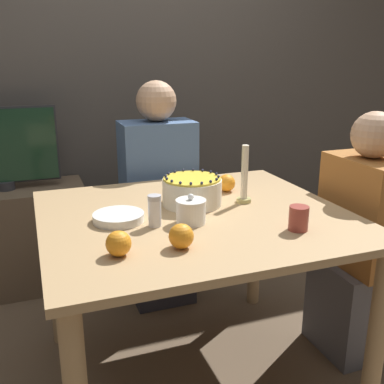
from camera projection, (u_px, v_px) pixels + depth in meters
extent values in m
plane|color=brown|center=(195.00, 375.00, 2.03)|extent=(12.00, 12.00, 0.00)
cube|color=#4C4742|center=(119.00, 69.00, 2.91)|extent=(8.00, 0.05, 2.60)
cube|color=tan|center=(195.00, 217.00, 1.81)|extent=(1.21, 1.08, 0.03)
cylinder|color=tan|center=(377.00, 339.00, 1.67)|extent=(0.07, 0.07, 0.75)
cylinder|color=tan|center=(55.00, 274.00, 2.17)|extent=(0.07, 0.07, 0.75)
cylinder|color=tan|center=(255.00, 243.00, 2.53)|extent=(0.07, 0.07, 0.75)
cylinder|color=#EFE5CC|center=(192.00, 192.00, 1.90)|extent=(0.25, 0.25, 0.11)
cylinder|color=yellow|center=(192.00, 179.00, 1.88)|extent=(0.24, 0.24, 0.01)
sphere|color=#23284C|center=(216.00, 174.00, 1.91)|extent=(0.01, 0.01, 0.01)
sphere|color=#23284C|center=(211.00, 172.00, 1.95)|extent=(0.01, 0.01, 0.01)
sphere|color=#23284C|center=(203.00, 170.00, 1.97)|extent=(0.01, 0.01, 0.01)
sphere|color=#23284C|center=(193.00, 170.00, 1.98)|extent=(0.01, 0.01, 0.01)
sphere|color=#23284C|center=(183.00, 170.00, 1.98)|extent=(0.01, 0.01, 0.01)
sphere|color=#23284C|center=(175.00, 171.00, 1.96)|extent=(0.01, 0.01, 0.01)
sphere|color=#23284C|center=(169.00, 173.00, 1.92)|extent=(0.01, 0.01, 0.01)
sphere|color=#23284C|center=(166.00, 176.00, 1.88)|extent=(0.01, 0.01, 0.01)
sphere|color=#23284C|center=(167.00, 179.00, 1.84)|extent=(0.01, 0.01, 0.01)
sphere|color=#23284C|center=(172.00, 181.00, 1.81)|extent=(0.01, 0.01, 0.01)
sphere|color=#23284C|center=(180.00, 183.00, 1.78)|extent=(0.01, 0.01, 0.01)
sphere|color=#23284C|center=(191.00, 183.00, 1.77)|extent=(0.01, 0.01, 0.01)
sphere|color=#23284C|center=(202.00, 183.00, 1.78)|extent=(0.01, 0.01, 0.01)
sphere|color=#23284C|center=(211.00, 181.00, 1.80)|extent=(0.01, 0.01, 0.01)
sphere|color=#23284C|center=(217.00, 179.00, 1.83)|extent=(0.01, 0.01, 0.01)
sphere|color=#23284C|center=(218.00, 177.00, 1.87)|extent=(0.01, 0.01, 0.01)
cylinder|color=white|center=(191.00, 213.00, 1.69)|extent=(0.11, 0.11, 0.08)
cylinder|color=white|center=(191.00, 201.00, 1.68)|extent=(0.12, 0.12, 0.01)
sphere|color=white|center=(191.00, 197.00, 1.67)|extent=(0.02, 0.02, 0.02)
cylinder|color=white|center=(155.00, 213.00, 1.66)|extent=(0.05, 0.05, 0.10)
cylinder|color=silver|center=(154.00, 198.00, 1.64)|extent=(0.05, 0.05, 0.02)
cylinder|color=white|center=(119.00, 220.00, 1.72)|extent=(0.20, 0.20, 0.01)
cylinder|color=white|center=(119.00, 218.00, 1.72)|extent=(0.20, 0.20, 0.01)
cylinder|color=white|center=(118.00, 216.00, 1.71)|extent=(0.20, 0.20, 0.01)
cylinder|color=white|center=(118.00, 214.00, 1.71)|extent=(0.20, 0.20, 0.01)
cylinder|color=tan|center=(244.00, 200.00, 1.94)|extent=(0.06, 0.06, 0.02)
cylinder|color=silver|center=(245.00, 172.00, 1.90)|extent=(0.03, 0.03, 0.23)
cylinder|color=#993D33|center=(299.00, 218.00, 1.62)|extent=(0.07, 0.07, 0.09)
sphere|color=orange|center=(119.00, 243.00, 1.41)|extent=(0.08, 0.08, 0.08)
sphere|color=orange|center=(181.00, 236.00, 1.47)|extent=(0.08, 0.08, 0.08)
sphere|color=orange|center=(227.00, 183.00, 2.09)|extent=(0.08, 0.08, 0.08)
cube|color=#2D2D38|center=(160.00, 261.00, 2.65)|extent=(0.34, 0.34, 0.45)
cube|color=#4C6B99|center=(158.00, 175.00, 2.50)|extent=(0.40, 0.24, 0.60)
sphere|color=tan|center=(156.00, 101.00, 2.38)|extent=(0.22, 0.22, 0.22)
cube|color=#595960|center=(355.00, 305.00, 2.17)|extent=(0.34, 0.34, 0.45)
cube|color=#A5662D|center=(366.00, 212.00, 2.03)|extent=(0.24, 0.40, 0.51)
sphere|color=tan|center=(375.00, 135.00, 1.93)|extent=(0.20, 0.20, 0.20)
cube|color=brown|center=(13.00, 239.00, 2.72)|extent=(0.88, 0.41, 0.63)
cylinder|color=#2D2D33|center=(6.00, 186.00, 2.62)|extent=(0.10, 0.10, 0.05)
cube|color=#2D2D33|center=(1.00, 146.00, 2.56)|extent=(0.63, 0.02, 0.44)
cube|color=#193823|center=(1.00, 146.00, 2.55)|extent=(0.61, 0.03, 0.42)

